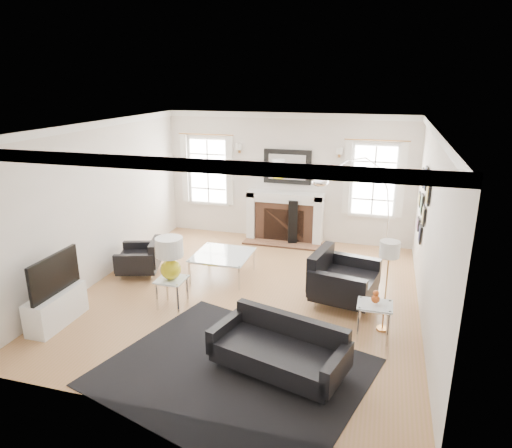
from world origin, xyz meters
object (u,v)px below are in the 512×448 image
(fireplace, at_px, (285,218))
(gourd_lamp, at_px, (170,256))
(coffee_table, at_px, (223,256))
(armchair_right, at_px, (340,280))
(sofa, at_px, (280,350))
(armchair_left, at_px, (141,259))
(arc_floor_lamp, at_px, (356,205))

(fireplace, relative_size, gourd_lamp, 2.50)
(coffee_table, bearing_deg, armchair_right, -11.84)
(fireplace, distance_m, coffee_table, 2.32)
(coffee_table, height_order, gourd_lamp, gourd_lamp)
(armchair_right, bearing_deg, sofa, -104.31)
(sofa, relative_size, armchair_left, 1.82)
(gourd_lamp, height_order, arc_floor_lamp, arc_floor_lamp)
(sofa, bearing_deg, arc_floor_lamp, 81.40)
(fireplace, xyz_separation_m, gourd_lamp, (-1.04, -3.54, 0.33))
(armchair_right, relative_size, arc_floor_lamp, 0.56)
(armchair_left, xyz_separation_m, gourd_lamp, (1.11, -1.01, 0.57))
(arc_floor_lamp, bearing_deg, coffee_table, -148.70)
(armchair_left, xyz_separation_m, coffee_table, (1.49, 0.31, 0.11))
(gourd_lamp, bearing_deg, coffee_table, 73.85)
(sofa, bearing_deg, coffee_table, 123.58)
(coffee_table, bearing_deg, sofa, -56.42)
(armchair_right, xyz_separation_m, coffee_table, (-2.17, 0.45, 0.02))
(coffee_table, distance_m, arc_floor_lamp, 2.72)
(coffee_table, xyz_separation_m, gourd_lamp, (-0.38, -1.31, 0.46))
(sofa, xyz_separation_m, armchair_left, (-3.14, 2.18, 0.01))
(armchair_left, height_order, arc_floor_lamp, arc_floor_lamp)
(armchair_left, bearing_deg, coffee_table, 11.61)
(armchair_right, bearing_deg, gourd_lamp, -161.37)
(sofa, xyz_separation_m, armchair_right, (0.52, 2.03, 0.10))
(armchair_left, xyz_separation_m, armchair_right, (3.65, -0.15, 0.09))
(sofa, bearing_deg, armchair_right, 75.69)
(armchair_right, xyz_separation_m, arc_floor_lamp, (0.06, 1.81, 0.77))
(fireplace, bearing_deg, gourd_lamp, -106.39)
(fireplace, bearing_deg, coffee_table, -106.54)
(sofa, relative_size, coffee_table, 1.79)
(fireplace, relative_size, coffee_table, 1.70)
(fireplace, xyz_separation_m, armchair_left, (-2.15, -2.53, -0.24))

